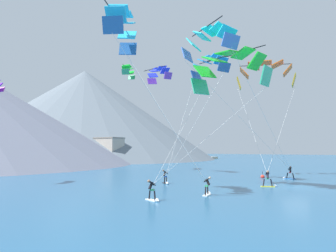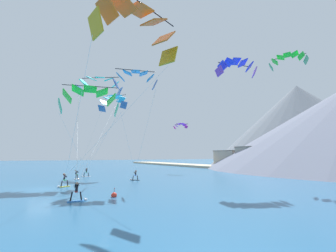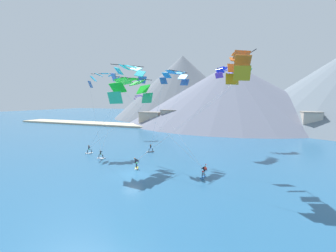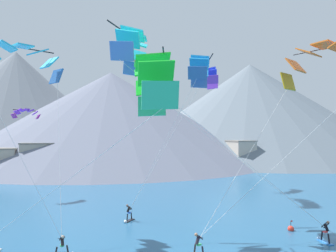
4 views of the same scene
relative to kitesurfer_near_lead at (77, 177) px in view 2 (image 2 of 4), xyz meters
name	(u,v)px [view 2 (image 2 of 4)]	position (x,y,z in m)	size (l,w,h in m)	color
ground_plane	(41,189)	(9.75, -5.50, -0.49)	(400.00, 400.00, 0.00)	#23567F
kitesurfer_near_lead	(77,177)	(0.00, 0.00, 0.00)	(1.78, 0.77, 1.70)	white
kitesurfer_near_trail	(79,195)	(19.82, -2.73, 0.05)	(0.67, 1.76, 1.77)	#337FDB
kitesurfer_mid_center	(85,174)	(-5.15, 2.23, 0.01)	(1.09, 1.75, 1.71)	white
kitesurfer_far_left	(134,177)	(5.89, 8.02, -0.01)	(1.46, 1.57, 1.70)	black
kitesurfer_far_right	(63,182)	(9.00, -3.00, 0.08)	(1.07, 1.75, 1.81)	yellow
parafoil_kite_near_lead	(112,101)	(-3.73, 6.70, 14.79)	(6.96, 8.98, 15.17)	#265A9D
parafoil_kite_near_trail	(100,84)	(5.18, 1.99, 15.21)	(16.86, 8.38, 15.69)	#4C76C9
parafoil_kite_mid_center	(90,98)	(6.40, 0.31, 12.34)	(13.51, 9.03, 13.17)	#2EC082
parafoil_kite_far_left	(136,78)	(12.46, 5.32, 14.57)	(8.23, 6.25, 14.82)	#2F5699
parafoil_kite_far_right	(138,25)	(23.59, 1.07, 15.33)	(17.01, 8.93, 16.04)	#B68D15
parafoil_kite_distant_high_outer	(181,125)	(-5.36, 24.73, 11.15)	(3.77, 2.86, 1.42)	#9C2194
parafoil_kite_distant_low_drift	(236,66)	(19.50, 18.05, 16.45)	(3.91, 5.88, 2.61)	purple
parafoil_kite_distant_mid_solo	(288,59)	(22.07, 26.73, 18.53)	(5.48, 3.76, 2.19)	#329B67
race_marker_buoy	(114,195)	(19.27, 0.63, -0.34)	(0.56, 0.56, 1.02)	red
shoreline_strip	(294,171)	(9.75, 46.63, -0.14)	(180.00, 10.00, 0.70)	#BCAD8E
shore_building_harbour_front	(251,158)	(-5.85, 50.73, 2.96)	(6.86, 6.83, 6.89)	#A89E8E
shore_building_quay_east	(229,159)	(-14.28, 49.88, 2.45)	(9.13, 5.87, 5.86)	#A89E8E
mountain_peak_central_summit	(299,124)	(-16.88, 98.06, 18.07)	(81.36, 81.36, 37.12)	slate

